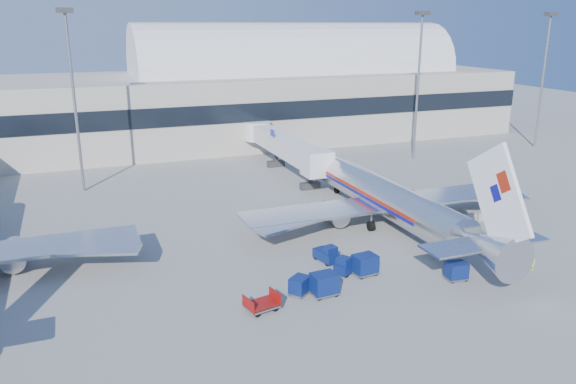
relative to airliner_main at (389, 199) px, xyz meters
name	(u,v)px	position (x,y,z in m)	size (l,w,h in m)	color
ground	(320,253)	(-10.00, -4.51, -2.93)	(260.00, 260.00, 0.00)	gray
terminal	(113,104)	(-23.60, 51.46, 4.60)	(170.00, 28.15, 21.00)	#B2AA9E
airliner_main	(389,199)	(0.00, 0.00, 0.00)	(32.00, 37.26, 12.07)	silver
jetbridge_near	(281,144)	(-2.40, 26.30, 1.00)	(4.40, 27.50, 6.25)	silver
mast_west	(72,75)	(-30.00, 25.49, 11.87)	(2.00, 1.20, 22.60)	slate
mast_east	(419,64)	(20.00, 25.49, 11.87)	(2.00, 1.20, 22.60)	slate
mast_far_east	(545,61)	(45.00, 25.49, 11.87)	(2.00, 1.20, 22.60)	slate
barrier_near	(464,219)	(8.00, -2.51, -2.48)	(3.00, 0.55, 0.90)	#9E9E96
barrier_mid	(488,215)	(11.30, -2.51, -2.48)	(3.00, 0.55, 0.90)	#9E9E96
barrier_far	(512,212)	(14.60, -2.51, -2.48)	(3.00, 0.55, 0.90)	#9E9E96
tug_lead	(346,265)	(-9.74, -9.37, -2.19)	(2.76, 2.28, 1.61)	#0A1A52
tug_right	(460,238)	(3.78, -7.34, -2.30)	(2.27, 2.17, 1.37)	#0A1A52
tug_left	(327,254)	(-10.31, -6.58, -2.18)	(1.77, 2.73, 1.65)	#0A1A52
cart_train_a	(365,264)	(-8.41, -10.25, -1.96)	(2.22, 1.79, 1.81)	#0A1A52
cart_train_b	(324,284)	(-13.27, -12.46, -1.94)	(2.20, 1.74, 1.85)	#0A1A52
cart_train_c	(300,285)	(-15.03, -11.61, -2.14)	(2.11, 2.04, 1.48)	#0A1A52
cart_solo_near	(456,271)	(-1.71, -13.93, -2.10)	(1.87, 1.49, 1.55)	#0A1A52
cart_solo_far	(495,246)	(5.18, -10.57, -2.15)	(1.92, 1.64, 1.46)	#0A1A52
cart_open_red	(262,305)	(-18.67, -13.05, -2.45)	(2.79, 2.23, 0.66)	slate
ramp_worker	(532,261)	(5.77, -14.60, -2.09)	(0.61, 0.40, 1.68)	#A7FF1A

